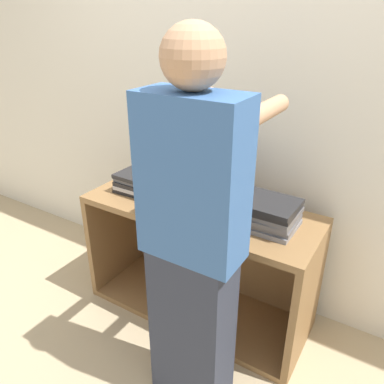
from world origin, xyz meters
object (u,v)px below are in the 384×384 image
object	(u,v)px
person	(194,245)
laptop_stack_left	(147,183)
laptop_open	(204,195)
laptop_stack_right	(263,212)

from	to	relation	value
person	laptop_stack_left	bearing A→B (deg)	141.49
laptop_stack_left	person	distance (m)	0.79
laptop_open	laptop_stack_left	xyz separation A→B (m)	(-0.36, -0.04, 0.01)
laptop_open	laptop_stack_left	world-z (taller)	laptop_open
laptop_stack_left	person	world-z (taller)	person
laptop_open	laptop_stack_right	xyz separation A→B (m)	(0.36, -0.04, 0.02)
laptop_stack_left	laptop_open	bearing A→B (deg)	6.59
laptop_stack_right	person	world-z (taller)	person
laptop_stack_right	laptop_stack_left	bearing A→B (deg)	179.86
laptop_stack_left	person	size ratio (longest dim) A/B	0.21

